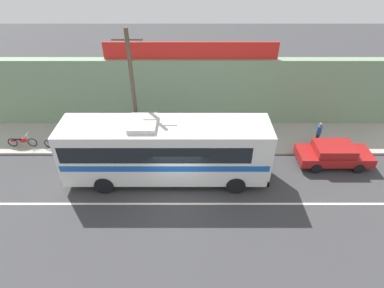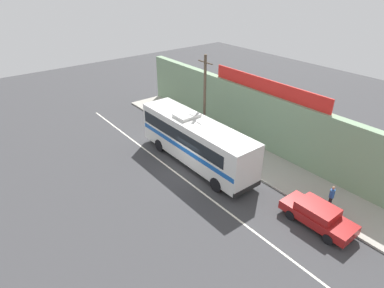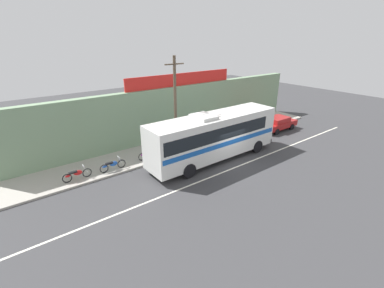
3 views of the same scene
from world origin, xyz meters
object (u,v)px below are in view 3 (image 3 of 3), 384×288
object	(u,v)px
intercity_bus	(214,135)
utility_pole	(175,106)
motorcycle_purple	(77,174)
pedestrian_far_left	(261,116)
motorcycle_black	(149,153)
motorcycle_orange	(112,165)
parked_car	(278,123)

from	to	relation	value
intercity_bus	utility_pole	xyz separation A→B (m)	(-1.81, 2.42, 2.01)
intercity_bus	motorcycle_purple	xyz separation A→B (m)	(-9.47, 2.87, -1.50)
intercity_bus	utility_pole	size ratio (longest dim) A/B	1.45
pedestrian_far_left	motorcycle_purple	bearing A→B (deg)	-179.03
motorcycle_black	motorcycle_orange	world-z (taller)	same
motorcycle_black	motorcycle_orange	bearing A→B (deg)	-176.48
motorcycle_purple	pedestrian_far_left	bearing A→B (deg)	0.97
intercity_bus	parked_car	xyz separation A→B (m)	(9.94, 1.27, -1.33)
parked_car	motorcycle_black	distance (m)	14.07
motorcycle_orange	intercity_bus	bearing A→B (deg)	-21.19
intercity_bus	motorcycle_black	world-z (taller)	intercity_bus
motorcycle_purple	motorcycle_orange	bearing A→B (deg)	-3.11
parked_car	utility_pole	size ratio (longest dim) A/B	0.57
motorcycle_purple	pedestrian_far_left	distance (m)	19.11
parked_car	motorcycle_purple	world-z (taller)	parked_car
intercity_bus	motorcycle_orange	distance (m)	7.72
motorcycle_purple	pedestrian_far_left	world-z (taller)	pedestrian_far_left
motorcycle_orange	parked_car	bearing A→B (deg)	-4.95
pedestrian_far_left	parked_car	bearing A→B (deg)	-80.75
motorcycle_purple	pedestrian_far_left	xyz separation A→B (m)	(19.10, 0.32, 0.49)
motorcycle_black	utility_pole	bearing A→B (deg)	-12.86
intercity_bus	parked_car	size ratio (longest dim) A/B	2.56
parked_car	motorcycle_black	bearing A→B (deg)	173.23
parked_car	motorcycle_black	size ratio (longest dim) A/B	2.28
intercity_bus	utility_pole	bearing A→B (deg)	126.85
parked_car	utility_pole	bearing A→B (deg)	174.40
motorcycle_black	motorcycle_purple	xyz separation A→B (m)	(-5.44, -0.06, 0.00)
utility_pole	motorcycle_orange	bearing A→B (deg)	176.51
intercity_bus	motorcycle_purple	size ratio (longest dim) A/B	5.82
motorcycle_orange	pedestrian_far_left	distance (m)	16.71
motorcycle_orange	motorcycle_purple	xyz separation A→B (m)	(-2.41, 0.13, 0.00)
intercity_bus	motorcycle_orange	bearing A→B (deg)	158.81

